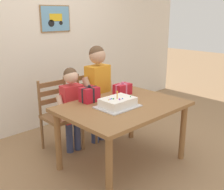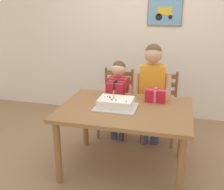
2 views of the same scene
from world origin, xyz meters
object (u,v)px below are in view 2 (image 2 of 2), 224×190
(dining_table, at_px, (125,116))
(chair_left, at_px, (116,103))
(birthday_cake, at_px, (116,103))
(child_older, at_px, (152,86))
(gift_box_beside_cake, at_px, (116,89))
(gift_box_red_large, at_px, (155,96))
(chair_right, at_px, (160,106))
(child_younger, at_px, (118,93))

(dining_table, height_order, chair_left, chair_left)
(birthday_cake, xyz_separation_m, child_older, (0.30, 0.67, 0.02))
(gift_box_beside_cake, bearing_deg, dining_table, -61.31)
(gift_box_red_large, height_order, chair_left, chair_left)
(gift_box_beside_cake, distance_m, chair_left, 0.61)
(chair_left, bearing_deg, dining_table, -70.21)
(birthday_cake, height_order, gift_box_red_large, birthday_cake)
(gift_box_beside_cake, height_order, chair_left, gift_box_beside_cake)
(chair_left, bearing_deg, child_older, -20.04)
(chair_right, bearing_deg, child_younger, -161.10)
(gift_box_red_large, distance_m, gift_box_beside_cake, 0.48)
(chair_right, distance_m, child_older, 0.40)
(chair_right, distance_m, child_younger, 0.60)
(gift_box_beside_cake, xyz_separation_m, chair_left, (-0.11, 0.49, -0.36))
(dining_table, distance_m, gift_box_red_large, 0.43)
(birthday_cake, distance_m, child_older, 0.73)
(dining_table, xyz_separation_m, gift_box_red_large, (0.28, 0.28, 0.16))
(dining_table, bearing_deg, gift_box_beside_cake, 118.69)
(dining_table, xyz_separation_m, child_younger, (-0.23, 0.66, 0.02))
(chair_right, bearing_deg, gift_box_beside_cake, -135.68)
(dining_table, distance_m, chair_left, 0.91)
(dining_table, relative_size, child_younger, 1.26)
(chair_left, distance_m, child_younger, 0.28)
(gift_box_beside_cake, xyz_separation_m, child_younger, (-0.04, 0.30, -0.16))
(gift_box_red_large, xyz_separation_m, child_older, (-0.08, 0.37, -0.00))
(chair_left, height_order, child_younger, child_younger)
(child_older, bearing_deg, child_younger, 179.93)
(gift_box_beside_cake, xyz_separation_m, child_older, (0.39, 0.30, -0.02))
(dining_table, bearing_deg, gift_box_red_large, 45.13)
(child_older, height_order, child_younger, child_older)
(birthday_cake, bearing_deg, child_younger, 100.96)
(gift_box_red_large, bearing_deg, child_older, 102.73)
(gift_box_red_large, xyz_separation_m, chair_right, (0.02, 0.56, -0.34))
(gift_box_red_large, bearing_deg, chair_left, 136.48)
(birthday_cake, distance_m, child_younger, 0.69)
(child_older, bearing_deg, chair_right, 60.25)
(dining_table, relative_size, birthday_cake, 3.13)
(birthday_cake, relative_size, chair_right, 0.48)
(child_younger, bearing_deg, dining_table, -70.79)
(gift_box_beside_cake, distance_m, chair_right, 0.78)
(dining_table, height_order, chair_right, chair_right)
(birthday_cake, distance_m, chair_left, 0.93)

